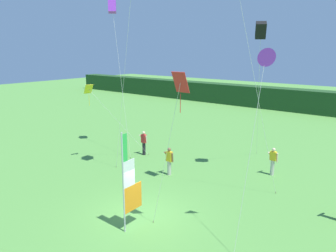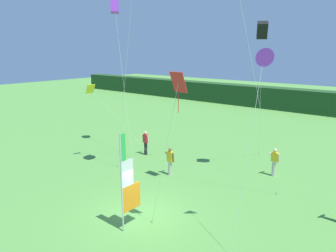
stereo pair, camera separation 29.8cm
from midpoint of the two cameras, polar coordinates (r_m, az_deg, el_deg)
The scene contains 11 objects.
ground_plane at distance 14.33m, azimuth -4.47°, elevation -15.95°, with size 120.00×120.00×0.00m, color #518E3D.
distant_treeline at distance 39.51m, azimuth 26.11°, elevation 3.90°, with size 80.00×2.40×2.61m, color #1E421E.
banner_flag at distance 12.59m, azimuth -6.78°, elevation -10.34°, with size 0.06×1.03×4.12m.
person_near_banner at distance 18.11m, azimuth 0.86°, elevation -6.33°, with size 0.55×0.48×1.65m.
person_mid_field at distance 19.03m, azimuth 19.28°, elevation -6.12°, with size 0.55×0.48×1.65m.
person_far_right at distance 21.60m, azimuth -3.71°, elevation -2.97°, with size 0.55×0.48×1.68m.
kite_purple_delta_0 at distance 11.32m, azimuth 17.80°, elevation 11.75°, with size 0.71×1.96×7.20m.
kite_red_diamond_1 at distance 11.28m, azimuth 2.43°, elevation 6.44°, with size 1.56×0.36×6.35m.
kite_black_box_2 at distance 17.97m, azimuth 17.31°, elevation 16.31°, with size 1.62×4.17×8.59m.
kite_yellow_diamond_5 at distance 20.35m, azimuth -12.88°, elevation 5.77°, with size 2.49×3.39×5.01m.
kite_purple_box_6 at distance 22.91m, azimuth -9.33°, elevation 20.60°, with size 3.00×1.66×10.37m.
Camera 2 is at (8.79, -8.85, 7.08)m, focal length 33.37 mm.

